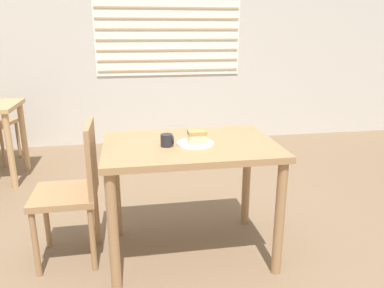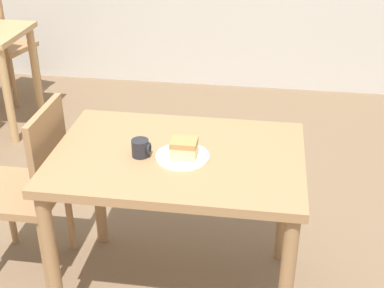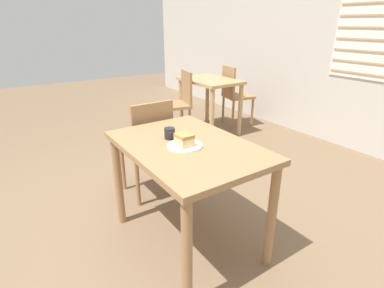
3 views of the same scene
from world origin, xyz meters
name	(u,v)px [view 3 (image 3 of 3)]	position (x,y,z in m)	size (l,w,h in m)	color
ground_plane	(142,244)	(0.00, 0.00, 0.00)	(14.00, 14.00, 0.00)	#7A6047
dining_table_near	(187,160)	(0.15, 0.31, 0.66)	(1.07, 0.74, 0.78)	#9E754C
dining_table_far	(210,90)	(-1.72, 1.91, 0.62)	(0.87, 0.60, 0.77)	tan
chair_near_window	(148,145)	(-0.58, 0.37, 0.50)	(0.39, 0.39, 0.91)	#9E754C
chair_far_corner	(179,102)	(-1.77, 1.42, 0.50)	(0.48, 0.48, 0.91)	#9E754C
chair_far_opposite	(235,93)	(-1.73, 2.40, 0.50)	(0.47, 0.47, 0.91)	#9E754C
plate	(185,146)	(0.17, 0.28, 0.78)	(0.23, 0.23, 0.01)	white
cake_slice	(184,140)	(0.18, 0.27, 0.83)	(0.11, 0.09, 0.08)	#E5CC89
coffee_mug	(170,133)	(0.00, 0.27, 0.81)	(0.08, 0.07, 0.08)	#232328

